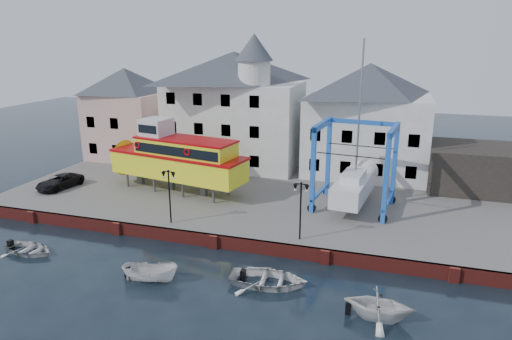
% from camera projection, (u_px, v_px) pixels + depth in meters
% --- Properties ---
extents(ground, '(140.00, 140.00, 0.00)m').
position_uv_depth(ground, '(214.00, 248.00, 32.83)').
color(ground, black).
rests_on(ground, ground).
extents(hardstanding, '(44.00, 22.00, 1.00)m').
position_uv_depth(hardstanding, '(258.00, 194.00, 42.79)').
color(hardstanding, '#64615D').
rests_on(hardstanding, ground).
extents(quay_wall, '(44.00, 0.47, 1.00)m').
position_uv_depth(quay_wall, '(214.00, 241.00, 32.79)').
color(quay_wall, maroon).
rests_on(quay_wall, ground).
extents(building_pink, '(8.00, 7.00, 10.30)m').
position_uv_depth(building_pink, '(127.00, 113.00, 52.74)').
color(building_pink, '#D4A699').
rests_on(building_pink, hardstanding).
extents(building_white_main, '(14.00, 8.30, 14.00)m').
position_uv_depth(building_white_main, '(235.00, 108.00, 49.04)').
color(building_white_main, silver).
rests_on(building_white_main, hardstanding).
extents(building_white_right, '(12.00, 8.00, 11.20)m').
position_uv_depth(building_white_right, '(367.00, 120.00, 45.87)').
color(building_white_right, silver).
rests_on(building_white_right, hardstanding).
extents(shed_dark, '(8.00, 7.00, 4.00)m').
position_uv_depth(shed_dark, '(473.00, 168.00, 42.21)').
color(shed_dark, '#262421').
rests_on(shed_dark, hardstanding).
extents(lamp_post_left, '(1.12, 0.32, 4.20)m').
position_uv_depth(lamp_post_left, '(169.00, 183.00, 33.90)').
color(lamp_post_left, black).
rests_on(lamp_post_left, hardstanding).
extents(lamp_post_right, '(1.12, 0.32, 4.20)m').
position_uv_depth(lamp_post_right, '(301.00, 196.00, 31.07)').
color(lamp_post_right, black).
rests_on(lamp_post_right, hardstanding).
extents(tour_boat, '(15.38, 6.26, 6.52)m').
position_uv_depth(tour_boat, '(170.00, 157.00, 41.60)').
color(tour_boat, '#59595E').
rests_on(tour_boat, hardstanding).
extents(travel_lift, '(6.84, 9.16, 13.53)m').
position_uv_depth(travel_lift, '(356.00, 179.00, 37.92)').
color(travel_lift, blue).
rests_on(travel_lift, hardstanding).
extents(van, '(2.81, 4.78, 1.25)m').
position_uv_depth(van, '(60.00, 182.00, 42.62)').
color(van, black).
rests_on(van, hardstanding).
extents(motorboat_a, '(3.74, 1.98, 1.37)m').
position_uv_depth(motorboat_a, '(151.00, 281.00, 28.35)').
color(motorboat_a, silver).
rests_on(motorboat_a, ground).
extents(motorboat_b, '(5.12, 3.86, 1.00)m').
position_uv_depth(motorboat_b, '(268.00, 285.00, 27.94)').
color(motorboat_b, silver).
rests_on(motorboat_b, ground).
extents(motorboat_c, '(3.82, 3.33, 1.96)m').
position_uv_depth(motorboat_c, '(378.00, 319.00, 24.55)').
color(motorboat_c, silver).
rests_on(motorboat_c, ground).
extents(motorboat_d, '(3.92, 2.93, 0.78)m').
position_uv_depth(motorboat_d, '(30.00, 253.00, 32.09)').
color(motorboat_d, silver).
rests_on(motorboat_d, ground).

